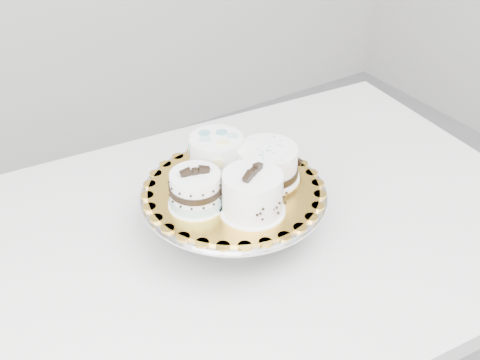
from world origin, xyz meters
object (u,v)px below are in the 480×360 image
cake_banded (196,191)px  table (242,256)px  cake_board (234,189)px  cake_ribbon (268,164)px  cake_swirl (252,194)px  cake_dots (217,154)px  cake_stand (234,203)px

cake_banded → table: bearing=15.4°
cake_board → cake_ribbon: bearing=-2.7°
cake_swirl → cake_dots: cake_swirl is taller
cake_swirl → cake_banded: bearing=109.0°
cake_swirl → cake_dots: size_ratio=1.09×
cake_board → cake_ribbon: size_ratio=2.13×
cake_board → cake_swirl: size_ratio=2.25×
cake_swirl → cake_banded: size_ratio=1.29×
table → cake_ribbon: size_ratio=8.71×
cake_swirl → cake_ribbon: cake_swirl is taller
table → cake_swirl: bearing=-103.7°
cake_swirl → cake_stand: bearing=55.8°
table → cake_dots: bearing=103.6°
table → cake_swirl: size_ratio=9.17×
cake_board → cake_stand: bearing=-90.0°
cake_swirl → cake_board: bearing=55.8°
cake_dots → cake_ribbon: cake_dots is taller
table → cake_ribbon: bearing=6.3°
cake_ribbon → cake_board: bearing=152.7°
cake_swirl → table: bearing=43.7°
table → cake_board: 0.17m
cake_stand → cake_dots: bearing=86.7°
cake_stand → cake_ribbon: 0.10m
cake_board → cake_swirl: bearing=-96.4°
cake_swirl → cake_dots: (0.01, 0.14, 0.00)m
cake_stand → cake_banded: size_ratio=3.15×
table → cake_ribbon: cake_ribbon is taller
cake_board → cake_banded: (-0.08, -0.01, 0.03)m
cake_ribbon → cake_stand: bearing=152.7°
cake_swirl → cake_banded: cake_swirl is taller
cake_dots → cake_ribbon: size_ratio=0.87×
cake_board → cake_dots: cake_dots is taller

